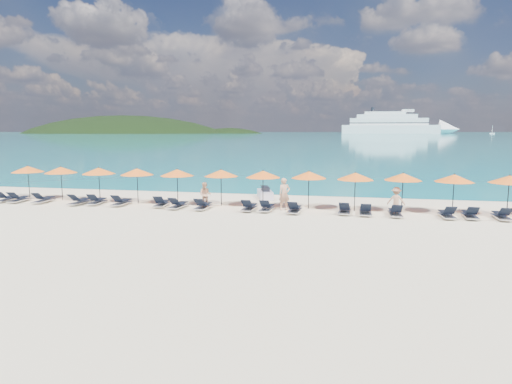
# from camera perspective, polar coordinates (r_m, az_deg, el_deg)

# --- Properties ---
(ground) EXTENTS (1400.00, 1400.00, 0.00)m
(ground) POSITION_cam_1_polar(r_m,az_deg,el_deg) (21.17, -1.61, -4.36)
(ground) COLOR beige
(sea) EXTENTS (1600.00, 1300.00, 0.01)m
(sea) POSITION_cam_1_polar(r_m,az_deg,el_deg) (680.15, 11.11, 7.71)
(sea) COLOR #1FA9B2
(sea) RESTS_ON ground
(headland_main) EXTENTS (374.00, 242.00, 126.50)m
(headland_main) POSITION_cam_1_polar(r_m,az_deg,el_deg) (639.04, -17.15, 4.06)
(headland_main) COLOR black
(headland_main) RESTS_ON ground
(headland_small) EXTENTS (162.00, 126.00, 85.50)m
(headland_small) POSITION_cam_1_polar(r_m,az_deg,el_deg) (601.69, -3.53, 4.46)
(headland_small) COLOR black
(headland_small) RESTS_ON ground
(cruise_ship) EXTENTS (148.25, 26.75, 41.14)m
(cruise_ship) POSITION_cam_1_polar(r_m,az_deg,el_deg) (599.12, 18.65, 8.41)
(cruise_ship) COLOR white
(cruise_ship) RESTS_ON ground
(sailboat_near) EXTENTS (5.51, 1.84, 10.09)m
(sailboat_near) POSITION_cam_1_polar(r_m,az_deg,el_deg) (541.55, 22.93, 7.23)
(sailboat_near) COLOR white
(sailboat_near) RESTS_ON ground
(sailboat_far) EXTENTS (5.50, 1.83, 10.08)m
(sailboat_far) POSITION_cam_1_polar(r_m,az_deg,el_deg) (576.59, 28.95, 6.87)
(sailboat_far) COLOR white
(sailboat_far) RESTS_ON ground
(jetski) EXTENTS (1.49, 2.42, 0.81)m
(jetski) POSITION_cam_1_polar(r_m,az_deg,el_deg) (29.10, 1.22, -0.22)
(jetski) COLOR silver
(jetski) RESTS_ON ground
(beachgoer_a) EXTENTS (0.82, 0.73, 1.88)m
(beachgoer_a) POSITION_cam_1_polar(r_m,az_deg,el_deg) (24.86, 3.81, -0.29)
(beachgoer_a) COLOR tan
(beachgoer_a) RESTS_ON ground
(beachgoer_b) EXTENTS (0.77, 0.48, 1.52)m
(beachgoer_b) POSITION_cam_1_polar(r_m,az_deg,el_deg) (25.97, -6.78, -0.36)
(beachgoer_b) COLOR tan
(beachgoer_b) RESTS_ON ground
(beachgoer_c) EXTENTS (1.02, 0.60, 1.48)m
(beachgoer_c) POSITION_cam_1_polar(r_m,az_deg,el_deg) (25.07, 18.18, -1.06)
(beachgoer_c) COLOR tan
(beachgoer_c) RESTS_ON ground
(umbrella_0) EXTENTS (2.10, 2.10, 2.28)m
(umbrella_0) POSITION_cam_1_polar(r_m,az_deg,el_deg) (32.66, -28.15, 2.70)
(umbrella_0) COLOR black
(umbrella_0) RESTS_ON ground
(umbrella_1) EXTENTS (2.10, 2.10, 2.28)m
(umbrella_1) POSITION_cam_1_polar(r_m,az_deg,el_deg) (30.99, -24.59, 2.69)
(umbrella_1) COLOR black
(umbrella_1) RESTS_ON ground
(umbrella_2) EXTENTS (2.10, 2.10, 2.28)m
(umbrella_2) POSITION_cam_1_polar(r_m,az_deg,el_deg) (29.40, -20.24, 2.66)
(umbrella_2) COLOR black
(umbrella_2) RESTS_ON ground
(umbrella_3) EXTENTS (2.10, 2.10, 2.28)m
(umbrella_3) POSITION_cam_1_polar(r_m,az_deg,el_deg) (28.00, -15.59, 2.61)
(umbrella_3) COLOR black
(umbrella_3) RESTS_ON ground
(umbrella_4) EXTENTS (2.10, 2.10, 2.28)m
(umbrella_4) POSITION_cam_1_polar(r_m,az_deg,el_deg) (26.91, -10.48, 2.56)
(umbrella_4) COLOR black
(umbrella_4) RESTS_ON ground
(umbrella_5) EXTENTS (2.10, 2.10, 2.28)m
(umbrella_5) POSITION_cam_1_polar(r_m,az_deg,el_deg) (26.25, -4.69, 2.53)
(umbrella_5) COLOR black
(umbrella_5) RESTS_ON ground
(umbrella_6) EXTENTS (2.10, 2.10, 2.28)m
(umbrella_6) POSITION_cam_1_polar(r_m,az_deg,el_deg) (25.51, 0.94, 2.39)
(umbrella_6) COLOR black
(umbrella_6) RESTS_ON ground
(umbrella_7) EXTENTS (2.10, 2.10, 2.28)m
(umbrella_7) POSITION_cam_1_polar(r_m,az_deg,el_deg) (25.32, 7.06, 2.29)
(umbrella_7) COLOR black
(umbrella_7) RESTS_ON ground
(umbrella_8) EXTENTS (2.10, 2.10, 2.28)m
(umbrella_8) POSITION_cam_1_polar(r_m,az_deg,el_deg) (24.99, 13.11, 2.06)
(umbrella_8) COLOR black
(umbrella_8) RESTS_ON ground
(umbrella_9) EXTENTS (2.10, 2.10, 2.28)m
(umbrella_9) POSITION_cam_1_polar(r_m,az_deg,el_deg) (25.46, 19.02, 1.93)
(umbrella_9) COLOR black
(umbrella_9) RESTS_ON ground
(umbrella_10) EXTENTS (2.10, 2.10, 2.28)m
(umbrella_10) POSITION_cam_1_polar(r_m,az_deg,el_deg) (25.76, 24.93, 1.68)
(umbrella_10) COLOR black
(umbrella_10) RESTS_ON ground
(umbrella_11) EXTENTS (2.10, 2.10, 2.28)m
(umbrella_11) POSITION_cam_1_polar(r_m,az_deg,el_deg) (26.53, 30.72, 1.46)
(umbrella_11) COLOR black
(umbrella_11) RESTS_ON ground
(lounger_0) EXTENTS (0.75, 1.74, 0.66)m
(lounger_0) POSITION_cam_1_polar(r_m,az_deg,el_deg) (32.19, -30.32, -0.71)
(lounger_0) COLOR silver
(lounger_0) RESTS_ON ground
(lounger_1) EXTENTS (0.75, 1.74, 0.66)m
(lounger_1) POSITION_cam_1_polar(r_m,az_deg,el_deg) (31.55, -29.05, -0.78)
(lounger_1) COLOR silver
(lounger_1) RESTS_ON ground
(lounger_2) EXTENTS (0.70, 1.73, 0.66)m
(lounger_2) POSITION_cam_1_polar(r_m,az_deg,el_deg) (30.57, -26.51, -0.87)
(lounger_2) COLOR silver
(lounger_2) RESTS_ON ground
(lounger_3) EXTENTS (0.76, 1.75, 0.66)m
(lounger_3) POSITION_cam_1_polar(r_m,az_deg,el_deg) (28.87, -22.47, -1.12)
(lounger_3) COLOR silver
(lounger_3) RESTS_ON ground
(lounger_4) EXTENTS (0.76, 1.74, 0.66)m
(lounger_4) POSITION_cam_1_polar(r_m,az_deg,el_deg) (28.55, -20.45, -1.11)
(lounger_4) COLOR silver
(lounger_4) RESTS_ON ground
(lounger_5) EXTENTS (0.63, 1.70, 0.66)m
(lounger_5) POSITION_cam_1_polar(r_m,az_deg,el_deg) (27.64, -17.53, -1.26)
(lounger_5) COLOR silver
(lounger_5) RESTS_ON ground
(lounger_6) EXTENTS (0.79, 1.75, 0.66)m
(lounger_6) POSITION_cam_1_polar(r_m,az_deg,el_deg) (26.57, -12.48, -1.44)
(lounger_6) COLOR silver
(lounger_6) RESTS_ON ground
(lounger_7) EXTENTS (0.79, 1.75, 0.66)m
(lounger_7) POSITION_cam_1_polar(r_m,az_deg,el_deg) (25.79, -10.34, -1.67)
(lounger_7) COLOR silver
(lounger_7) RESTS_ON ground
(lounger_8) EXTENTS (0.69, 1.73, 0.66)m
(lounger_8) POSITION_cam_1_polar(r_m,az_deg,el_deg) (25.24, -7.09, -1.82)
(lounger_8) COLOR silver
(lounger_8) RESTS_ON ground
(lounger_9) EXTENTS (0.71, 1.73, 0.66)m
(lounger_9) POSITION_cam_1_polar(r_m,az_deg,el_deg) (24.64, -0.93, -2.00)
(lounger_9) COLOR silver
(lounger_9) RESTS_ON ground
(lounger_10) EXTENTS (0.71, 1.73, 0.66)m
(lounger_10) POSITION_cam_1_polar(r_m,az_deg,el_deg) (24.52, 1.46, -2.05)
(lounger_10) COLOR silver
(lounger_10) RESTS_ON ground
(lounger_11) EXTENTS (0.73, 1.74, 0.66)m
(lounger_11) POSITION_cam_1_polar(r_m,az_deg,el_deg) (24.09, 5.15, -2.27)
(lounger_11) COLOR silver
(lounger_11) RESTS_ON ground
(lounger_12) EXTENTS (0.75, 1.74, 0.66)m
(lounger_12) POSITION_cam_1_polar(r_m,az_deg,el_deg) (24.26, 11.75, -2.34)
(lounger_12) COLOR silver
(lounger_12) RESTS_ON ground
(lounger_13) EXTENTS (0.67, 1.72, 0.66)m
(lounger_13) POSITION_cam_1_polar(r_m,az_deg,el_deg) (24.16, 14.38, -2.47)
(lounger_13) COLOR silver
(lounger_13) RESTS_ON ground
(lounger_14) EXTENTS (0.64, 1.71, 0.66)m
(lounger_14) POSITION_cam_1_polar(r_m,az_deg,el_deg) (24.26, 18.07, -2.58)
(lounger_14) COLOR silver
(lounger_14) RESTS_ON ground
(lounger_15) EXTENTS (0.68, 1.72, 0.66)m
(lounger_15) POSITION_cam_1_polar(r_m,az_deg,el_deg) (24.76, 24.11, -2.68)
(lounger_15) COLOR silver
(lounger_15) RESTS_ON ground
(lounger_16) EXTENTS (0.73, 1.74, 0.66)m
(lounger_16) POSITION_cam_1_polar(r_m,az_deg,el_deg) (25.15, 26.64, -2.68)
(lounger_16) COLOR silver
(lounger_16) RESTS_ON ground
(lounger_17) EXTENTS (0.67, 1.72, 0.66)m
(lounger_17) POSITION_cam_1_polar(r_m,az_deg,el_deg) (25.64, 29.93, -2.71)
(lounger_17) COLOR silver
(lounger_17) RESTS_ON ground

